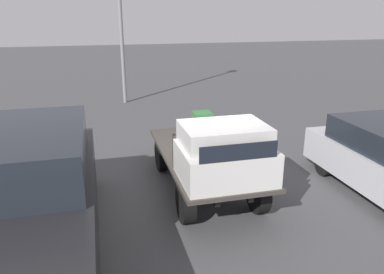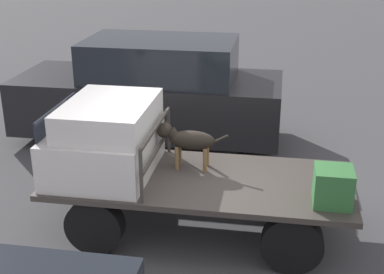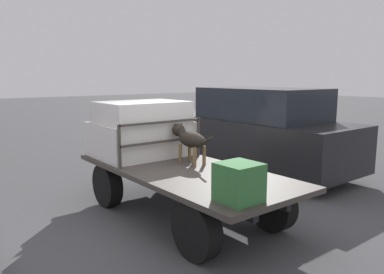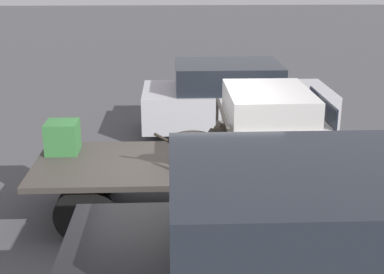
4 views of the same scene
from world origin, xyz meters
name	(u,v)px [view 2 (image 2 of 4)]	position (x,y,z in m)	size (l,w,h in m)	color
ground_plane	(199,230)	(0.00, 0.00, 0.00)	(80.00, 80.00, 0.00)	#474749
flatbed_truck	(200,193)	(0.00, 0.00, 0.61)	(4.18, 1.82, 0.84)	black
truck_cab	(106,139)	(1.33, 0.00, 1.34)	(1.36, 1.70, 1.04)	silver
truck_headboard	(156,143)	(0.61, 0.00, 1.33)	(0.04, 1.70, 0.73)	#3D3833
dog	(186,139)	(0.26, -0.33, 1.28)	(1.08, 0.28, 0.70)	brown
cargo_crate	(333,186)	(-1.75, 0.45, 1.08)	(0.47, 0.47, 0.47)	#337038
parked_pickup_far	(152,92)	(1.51, -3.41, 1.01)	(5.29, 2.05, 2.07)	black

